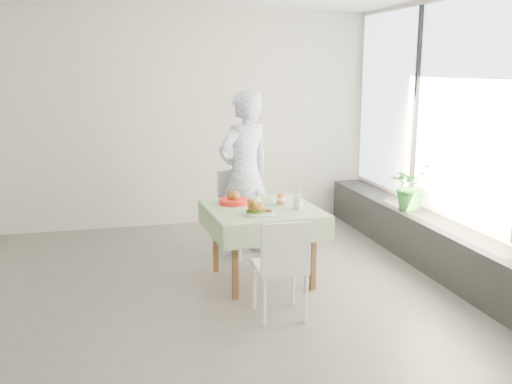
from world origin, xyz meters
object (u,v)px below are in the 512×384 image
object	(u,v)px
chair_near	(280,286)
juice_cup_orange	(281,198)
chair_far	(244,228)
potted_plant	(411,186)
main_dish	(257,208)
cafe_table	(262,235)
diner	(245,174)

from	to	relation	value
chair_near	juice_cup_orange	world-z (taller)	juice_cup_orange
chair_far	potted_plant	bearing A→B (deg)	-12.46
chair_near	main_dish	size ratio (longest dim) A/B	2.71
main_dish	juice_cup_orange	xyz separation A→B (m)	(0.33, 0.33, 0.01)
cafe_table	main_dish	xyz separation A→B (m)	(-0.11, -0.23, 0.34)
chair_near	diner	xyz separation A→B (m)	(0.10, 1.70, 0.65)
diner	main_dish	xyz separation A→B (m)	(-0.13, -1.08, -0.12)
juice_cup_orange	potted_plant	world-z (taller)	potted_plant
chair_far	juice_cup_orange	world-z (taller)	juice_cup_orange
cafe_table	chair_near	xyz separation A→B (m)	(-0.07, -0.85, -0.19)
main_dish	potted_plant	bearing A→B (deg)	19.53
juice_cup_orange	potted_plant	size ratio (longest dim) A/B	0.51
potted_plant	diner	bearing A→B (deg)	168.01
juice_cup_orange	potted_plant	xyz separation A→B (m)	(1.64, 0.37, -0.04)
main_dish	juice_cup_orange	world-z (taller)	juice_cup_orange
chair_far	chair_near	bearing A→B (deg)	-93.08
cafe_table	main_dish	distance (m)	0.42
potted_plant	juice_cup_orange	bearing A→B (deg)	-167.33
diner	juice_cup_orange	bearing A→B (deg)	80.03
main_dish	juice_cup_orange	size ratio (longest dim) A/B	1.16
cafe_table	juice_cup_orange	xyz separation A→B (m)	(0.22, 0.10, 0.35)
chair_near	diner	size ratio (longest dim) A/B	0.47
main_dish	potted_plant	world-z (taller)	potted_plant
chair_near	cafe_table	bearing A→B (deg)	85.08
cafe_table	potted_plant	world-z (taller)	potted_plant
cafe_table	juice_cup_orange	world-z (taller)	juice_cup_orange
main_dish	potted_plant	size ratio (longest dim) A/B	0.60
cafe_table	chair_far	size ratio (longest dim) A/B	1.16
chair_far	main_dish	world-z (taller)	chair_far
chair_far	diner	bearing A→B (deg)	-71.59
diner	juice_cup_orange	size ratio (longest dim) A/B	6.69
diner	main_dish	distance (m)	1.10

